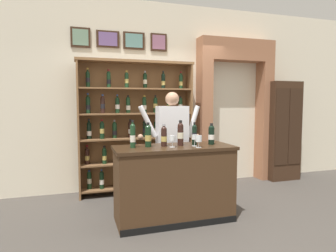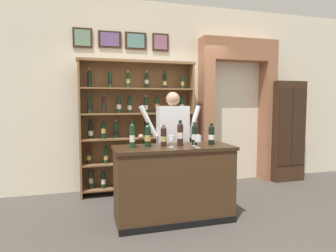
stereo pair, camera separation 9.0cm
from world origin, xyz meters
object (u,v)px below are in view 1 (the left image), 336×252
tasting_bottle_prosecco (164,136)px  wine_glass_center (195,138)px  tasting_bottle_grappa (148,135)px  tasting_bottle_vin_santo (211,134)px  wine_shelf (136,126)px  tasting_counter (174,183)px  wine_glass_right (172,139)px  shopkeeper (172,135)px  tasting_bottle_rosso (181,133)px  wine_glass_spare (199,139)px  tasting_bottle_riserva (133,135)px  tasting_bottle_super_tuscan (194,134)px  side_cabinet (282,131)px

tasting_bottle_prosecco → wine_glass_center: tasting_bottle_prosecco is taller
tasting_bottle_grappa → tasting_bottle_vin_santo: tasting_bottle_grappa is taller
wine_shelf → tasting_bottle_prosecco: bearing=-84.9°
tasting_counter → tasting_bottle_prosecco: (-0.12, 0.04, 0.61)m
tasting_bottle_prosecco → tasting_bottle_grappa: bearing=179.4°
tasting_bottle_prosecco → wine_glass_right: size_ratio=1.91×
tasting_bottle_grappa → tasting_bottle_prosecco: 0.20m
wine_shelf → tasting_bottle_vin_santo: (0.75, -1.28, -0.03)m
shopkeeper → wine_glass_center: bearing=-81.6°
tasting_bottle_prosecco → tasting_bottle_rosso: size_ratio=0.87×
wine_shelf → wine_glass_center: (0.48, -1.35, -0.06)m
shopkeeper → wine_glass_center: shopkeeper is taller
shopkeeper → tasting_bottle_prosecco: shopkeeper is taller
shopkeeper → tasting_bottle_rosso: size_ratio=5.10×
tasting_bottle_prosecco → wine_glass_spare: tasting_bottle_prosecco is taller
wine_glass_center → wine_shelf: bearing=109.6°
tasting_bottle_riserva → tasting_bottle_prosecco: size_ratio=1.21×
wine_shelf → shopkeeper: 0.82m
tasting_bottle_vin_santo → wine_glass_right: 0.57m
tasting_bottle_super_tuscan → wine_glass_spare: bearing=-99.8°
tasting_counter → wine_glass_spare: 0.66m
wine_shelf → tasting_bottle_grappa: bearing=-94.3°
side_cabinet → tasting_bottle_prosecco: (-2.77, -1.25, 0.13)m
wine_shelf → side_cabinet: wine_shelf is taller
tasting_bottle_prosecco → tasting_bottle_super_tuscan: tasting_bottle_super_tuscan is taller
side_cabinet → tasting_bottle_prosecco: bearing=-155.7°
tasting_counter → wine_glass_spare: size_ratio=10.12×
tasting_bottle_prosecco → tasting_bottle_riserva: bearing=-177.4°
tasting_counter → tasting_bottle_grappa: 0.70m
tasting_bottle_rosso → wine_glass_spare: bearing=-53.6°
wine_shelf → tasting_bottle_riserva: wine_shelf is taller
tasting_bottle_riserva → wine_glass_spare: bearing=-15.3°
tasting_bottle_rosso → shopkeeper: bearing=83.7°
tasting_bottle_riserva → wine_glass_right: (0.47, -0.10, -0.05)m
tasting_bottle_super_tuscan → tasting_bottle_vin_santo: bearing=-9.5°
tasting_bottle_rosso → wine_glass_center: bearing=-30.9°
tasting_bottle_prosecco → wine_glass_spare: bearing=-31.6°
shopkeeper → wine_glass_center: (0.09, -0.63, 0.03)m
tasting_bottle_grappa → wine_glass_spare: bearing=-21.9°
tasting_counter → tasting_bottle_prosecco: tasting_bottle_prosecco is taller
tasting_bottle_riserva → wine_glass_center: bearing=-6.8°
wine_shelf → tasting_bottle_vin_santo: wine_shelf is taller
tasting_counter → tasting_bottle_prosecco: 0.62m
wine_shelf → tasting_bottle_prosecco: size_ratio=7.69×
shopkeeper → tasting_bottle_vin_santo: (0.36, -0.56, 0.06)m
wine_glass_center → tasting_bottle_vin_santo: bearing=15.7°
tasting_bottle_riserva → wine_shelf: bearing=77.0°
tasting_bottle_grappa → wine_glass_right: bearing=-22.9°
tasting_bottle_grappa → tasting_bottle_vin_santo: size_ratio=1.09×
side_cabinet → wine_glass_center: size_ratio=12.98×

